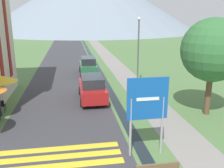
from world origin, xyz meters
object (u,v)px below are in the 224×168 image
(tree_by_path, at_px, (213,50))
(road_sign, at_px, (147,106))
(parked_car_near, at_px, (92,88))
(cafe_umbrella_rear_yellow, at_px, (0,79))
(cafe_chair_far_left, at_px, (1,105))
(streetlamp, at_px, (138,48))
(parked_car_far, at_px, (88,66))

(tree_by_path, bearing_deg, road_sign, -142.60)
(parked_car_near, xyz_separation_m, cafe_umbrella_rear_yellow, (-6.17, -0.22, 1.00))
(parked_car_near, relative_size, cafe_chair_far_left, 5.21)
(cafe_umbrella_rear_yellow, bearing_deg, streetlamp, 15.31)
(road_sign, distance_m, parked_car_near, 8.14)
(cafe_chair_far_left, bearing_deg, parked_car_near, 36.07)
(road_sign, xyz_separation_m, parked_car_near, (-1.67, 7.84, -1.40))
(parked_car_near, xyz_separation_m, cafe_chair_far_left, (-5.92, -1.59, -0.40))
(parked_car_far, xyz_separation_m, streetlamp, (3.80, -5.70, 2.52))
(road_sign, bearing_deg, tree_by_path, 37.40)
(parked_car_near, relative_size, tree_by_path, 0.75)
(road_sign, xyz_separation_m, cafe_umbrella_rear_yellow, (-7.85, 7.62, -0.40))
(parked_car_far, height_order, cafe_chair_far_left, parked_car_far)
(cafe_umbrella_rear_yellow, bearing_deg, parked_car_far, 52.75)
(streetlamp, bearing_deg, road_sign, -103.04)
(road_sign, bearing_deg, cafe_umbrella_rear_yellow, 135.84)
(parked_car_near, distance_m, parked_car_far, 8.30)
(parked_car_near, height_order, tree_by_path, tree_by_path)
(parked_car_near, bearing_deg, streetlamp, 32.39)
(cafe_chair_far_left, height_order, streetlamp, streetlamp)
(cafe_chair_far_left, bearing_deg, road_sign, -18.40)
(cafe_chair_far_left, bearing_deg, tree_by_path, 10.84)
(cafe_chair_far_left, relative_size, cafe_umbrella_rear_yellow, 0.38)
(road_sign, distance_m, cafe_chair_far_left, 10.00)
(parked_car_near, relative_size, parked_car_far, 1.02)
(cafe_umbrella_rear_yellow, xyz_separation_m, tree_by_path, (13.02, -3.67, 2.10))
(parked_car_near, bearing_deg, cafe_chair_far_left, -164.98)
(streetlamp, relative_size, tree_by_path, 0.99)
(parked_car_near, height_order, parked_car_far, same)
(parked_car_far, bearing_deg, cafe_chair_far_left, -122.17)
(streetlamp, bearing_deg, cafe_umbrella_rear_yellow, -164.69)
(cafe_umbrella_rear_yellow, distance_m, streetlamp, 10.75)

